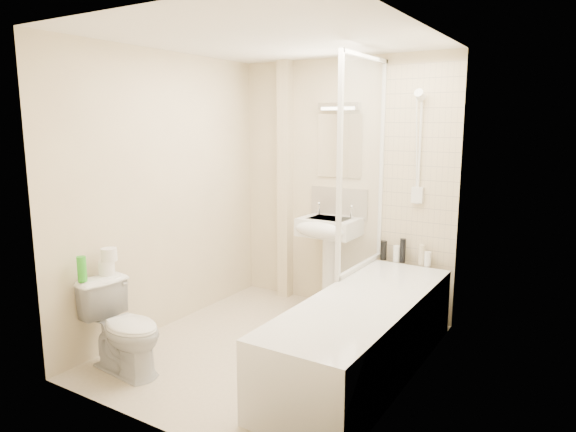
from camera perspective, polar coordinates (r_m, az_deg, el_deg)
The scene contains 24 objects.
floor at distance 4.26m, azimuth -1.78°, elevation -14.68°, with size 2.50×2.50×0.00m, color beige.
wall_back at distance 4.98m, azimuth 6.10°, elevation 3.37°, with size 2.20×0.02×2.40m, color beige.
wall_left at distance 4.60m, azimuth -13.38°, elevation 2.56°, with size 0.02×2.50×2.40m, color beige.
wall_right at distance 3.43m, azimuth 13.63°, elevation -0.04°, with size 0.02×2.50×2.40m, color beige.
ceiling at distance 3.90m, azimuth -1.98°, elevation 19.17°, with size 2.20×2.50×0.02m, color white.
tile_back at distance 4.68m, azimuth 14.44°, elevation 5.42°, with size 0.70×0.01×1.75m, color beige.
tile_right at distance 3.47m, azimuth 13.96°, elevation 3.82°, with size 0.01×2.10×1.75m, color beige.
pipe_boxing at distance 5.23m, azimuth -0.33°, elevation 3.75°, with size 0.12×0.12×2.40m, color beige.
splashback at distance 5.01m, azimuth 5.66°, elevation 1.45°, with size 0.60×0.01×0.30m, color beige.
mirror at distance 4.96m, azimuth 5.77°, elevation 7.74°, with size 0.46×0.01×0.60m, color white.
strip_light at distance 4.93m, azimuth 5.73°, elevation 12.03°, with size 0.42×0.07×0.07m, color silver.
bathtub at distance 3.87m, azimuth 8.32°, elevation -12.76°, with size 0.70×2.10×0.55m.
shower_screen at distance 4.39m, azimuth 8.33°, elevation 5.65°, with size 0.04×0.92×1.80m.
shower_fixture at distance 4.63m, azimuth 14.32°, elevation 6.87°, with size 0.10×0.16×0.99m.
pedestal_sink at distance 4.87m, azimuth 4.43°, elevation -2.40°, with size 0.54×0.49×1.04m.
bottle_black_a at distance 4.82m, azimuth 10.58°, elevation -3.77°, with size 0.06×0.06×0.18m, color black.
bottle_white_a at distance 4.78m, azimuth 11.98°, elevation -4.12°, with size 0.06×0.06×0.15m, color white.
bottle_black_b at distance 4.76m, azimuth 12.63°, elevation -3.78°, with size 0.05×0.05×0.22m, color black.
bottle_cream at distance 4.71m, azimuth 14.62°, elevation -4.23°, with size 0.05×0.05×0.19m, color beige.
bottle_white_b at distance 4.70m, azimuth 15.26°, elevation -4.63°, with size 0.06×0.06×0.13m, color white.
toilet at distance 3.99m, azimuth -17.70°, elevation -11.74°, with size 0.69×0.44×0.67m, color white.
toilet_roll_lower at distance 4.11m, azimuth -19.49°, elevation -5.46°, with size 0.12×0.12×0.10m, color white.
toilet_roll_upper at distance 4.09m, azimuth -19.27°, elevation -4.07°, with size 0.12×0.12×0.10m, color white.
green_bottle at distance 3.99m, azimuth -21.93°, elevation -5.49°, with size 0.07×0.07×0.19m, color green.
Camera 1 is at (2.13, -3.21, 1.80)m, focal length 32.00 mm.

